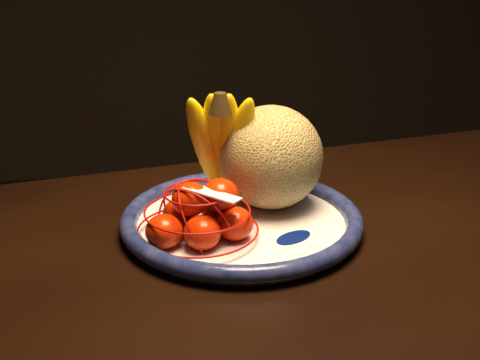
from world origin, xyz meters
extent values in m
cube|color=black|center=(-0.07, 0.01, 0.69)|extent=(1.50, 1.00, 0.04)
cylinder|color=white|center=(-0.32, 0.12, 0.71)|extent=(0.30, 0.30, 0.01)
torus|color=#06103D|center=(-0.32, 0.12, 0.72)|extent=(0.33, 0.33, 0.02)
cylinder|color=white|center=(-0.32, 0.12, 0.71)|extent=(0.15, 0.15, 0.00)
ellipsoid|color=#03135A|center=(-0.26, 0.06, 0.72)|extent=(0.12, 0.10, 0.00)
ellipsoid|color=#03135A|center=(-0.34, 0.20, 0.72)|extent=(0.09, 0.11, 0.00)
ellipsoid|color=#03135A|center=(-0.41, 0.12, 0.72)|extent=(0.09, 0.05, 0.00)
sphere|color=olive|center=(-0.26, 0.17, 0.79)|extent=(0.15, 0.15, 0.15)
ellipsoid|color=#FEE106|center=(-0.35, 0.19, 0.81)|extent=(0.10, 0.11, 0.18)
ellipsoid|color=#FEE106|center=(-0.34, 0.19, 0.81)|extent=(0.07, 0.11, 0.19)
ellipsoid|color=#FEE106|center=(-0.32, 0.18, 0.81)|extent=(0.04, 0.10, 0.19)
ellipsoid|color=#FEE106|center=(-0.31, 0.18, 0.81)|extent=(0.07, 0.12, 0.18)
cone|color=black|center=(-0.33, 0.18, 0.89)|extent=(0.03, 0.03, 0.03)
ellipsoid|color=#FF2700|center=(-0.43, 0.07, 0.74)|extent=(0.05, 0.05, 0.04)
ellipsoid|color=#FF2700|center=(-0.38, 0.05, 0.74)|extent=(0.05, 0.05, 0.04)
ellipsoid|color=#FF2700|center=(-0.33, 0.07, 0.74)|extent=(0.05, 0.05, 0.04)
ellipsoid|color=#FF2700|center=(-0.40, 0.11, 0.74)|extent=(0.05, 0.05, 0.04)
ellipsoid|color=#FF2700|center=(-0.35, 0.11, 0.74)|extent=(0.05, 0.05, 0.04)
ellipsoid|color=#FF2700|center=(-0.39, 0.09, 0.77)|extent=(0.05, 0.05, 0.04)
ellipsoid|color=#FF2700|center=(-0.35, 0.09, 0.77)|extent=(0.05, 0.05, 0.04)
torus|color=#A20C09|center=(-0.38, 0.08, 0.73)|extent=(0.17, 0.17, 0.00)
torus|color=#A20C09|center=(-0.38, 0.08, 0.76)|extent=(0.15, 0.15, 0.00)
torus|color=#A20C09|center=(-0.38, 0.08, 0.78)|extent=(0.09, 0.09, 0.00)
torus|color=#A20C09|center=(-0.38, 0.08, 0.74)|extent=(0.11, 0.07, 0.10)
torus|color=#A20C09|center=(-0.38, 0.08, 0.74)|extent=(0.07, 0.12, 0.10)
torus|color=#A20C09|center=(-0.38, 0.08, 0.74)|extent=(0.11, 0.11, 0.10)
cube|color=white|center=(-0.36, 0.07, 0.79)|extent=(0.07, 0.07, 0.01)
camera|label=1|loc=(-0.49, -0.69, 1.11)|focal=50.00mm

